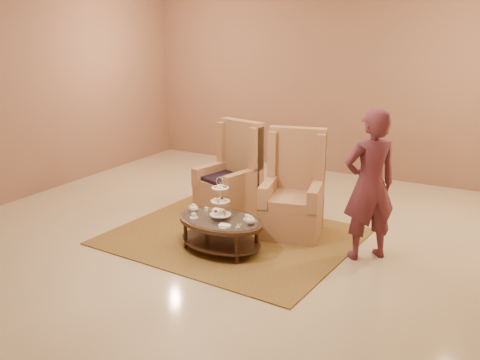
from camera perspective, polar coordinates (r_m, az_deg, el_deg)
The scene contains 9 objects.
ground at distance 6.93m, azimuth -0.47°, elevation -7.02°, with size 8.00×8.00×0.00m, color beige.
ceiling at distance 6.93m, azimuth -0.47°, elevation -7.02°, with size 8.00×8.00×0.02m, color silver.
wall_back at distance 10.08m, azimuth 11.00°, elevation 10.41°, with size 8.00×0.04×3.50m, color #90644E.
wall_left at distance 9.09m, azimuth -23.27°, elevation 8.75°, with size 0.04×8.00×3.50m, color #90644E.
rug at distance 7.20m, azimuth -0.78°, elevation -6.04°, with size 3.21×2.74×0.02m.
tea_table at distance 6.66m, azimuth -2.09°, elevation -4.78°, with size 1.24×0.93×0.97m.
armchair_left at distance 7.95m, azimuth -0.86°, elevation -0.33°, with size 0.90×0.92×1.38m.
armchair_right at distance 7.25m, azimuth 5.72°, elevation -2.03°, with size 0.92×0.94×1.41m.
person at distance 6.48m, azimuth 13.67°, elevation -0.54°, with size 0.79×0.78×1.84m.
Camera 1 is at (3.15, -5.52, 2.77)m, focal length 40.00 mm.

